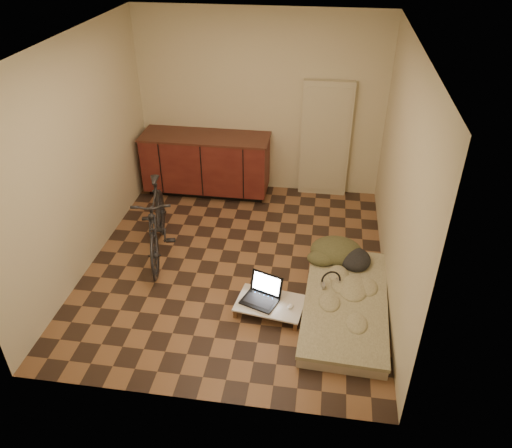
# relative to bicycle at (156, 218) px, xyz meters

# --- Properties ---
(room_shell) EXTENTS (3.50, 4.00, 2.60)m
(room_shell) POSITION_rel_bicycle_xyz_m (0.98, -0.08, 0.79)
(room_shell) COLOR brown
(room_shell) RESTS_ON ground
(cabinets) EXTENTS (1.84, 0.62, 0.91)m
(cabinets) POSITION_rel_bicycle_xyz_m (0.23, 1.62, -0.05)
(cabinets) COLOR black
(cabinets) RESTS_ON ground
(appliance_panel) EXTENTS (0.70, 0.10, 1.70)m
(appliance_panel) POSITION_rel_bicycle_xyz_m (1.93, 1.86, 0.34)
(appliance_panel) COLOR beige
(appliance_panel) RESTS_ON ground
(bicycle) EXTENTS (0.82, 1.65, 1.03)m
(bicycle) POSITION_rel_bicycle_xyz_m (0.00, 0.00, 0.00)
(bicycle) COLOR black
(bicycle) RESTS_ON ground
(futon) EXTENTS (0.94, 1.84, 0.15)m
(futon) POSITION_rel_bicycle_xyz_m (2.28, -0.72, -0.44)
(futon) COLOR #B2A38E
(futon) RESTS_ON ground
(clothing_pile) EXTENTS (0.67, 0.57, 0.26)m
(clothing_pile) POSITION_rel_bicycle_xyz_m (2.22, 0.03, -0.23)
(clothing_pile) COLOR #424427
(clothing_pile) RESTS_ON futon
(headphones) EXTENTS (0.30, 0.29, 0.16)m
(headphones) POSITION_rel_bicycle_xyz_m (2.12, -0.52, -0.28)
(headphones) COLOR black
(headphones) RESTS_ON futon
(lap_desk) EXTENTS (0.77, 0.56, 0.12)m
(lap_desk) POSITION_rel_bicycle_xyz_m (1.49, -0.85, -0.41)
(lap_desk) COLOR brown
(lap_desk) RESTS_ON ground
(laptop) EXTENTS (0.46, 0.43, 0.25)m
(laptop) POSITION_rel_bicycle_xyz_m (1.39, -0.81, -0.34)
(laptop) COLOR black
(laptop) RESTS_ON lap_desk
(mouse) EXTENTS (0.09, 0.10, 0.03)m
(mouse) POSITION_rel_bicycle_xyz_m (1.71, -0.90, -0.38)
(mouse) COLOR white
(mouse) RESTS_ON lap_desk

